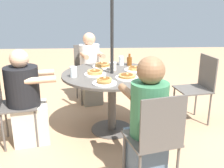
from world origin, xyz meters
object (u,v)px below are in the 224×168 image
object	(u,v)px
patio_chair_east	(88,69)
pancake_plate_b	(135,69)
diner_south	(27,102)
coffee_cup	(113,66)
patio_table	(112,84)
drinking_glass_b	(121,61)
pancake_plate_c	(102,65)
diner_east	(90,71)
syrup_bottle	(129,61)
drinking_glass_a	(73,72)
patio_chair_west	(156,136)
pancake_plate_d	(104,82)
patio_chair_north	(199,85)
pancake_plate_e	(95,73)
patio_chair_south	(10,101)
pancake_plate_a	(127,77)
diner_west	(147,125)

from	to	relation	value
patio_chair_east	pancake_plate_b	world-z (taller)	patio_chair_east
diner_south	coffee_cup	world-z (taller)	diner_south
patio_table	drinking_glass_b	world-z (taller)	drinking_glass_b
patio_chair_east	drinking_glass_b	xyz separation A→B (m)	(-0.71, -0.48, 0.29)
patio_chair_east	pancake_plate_c	distance (m)	0.88
patio_table	pancake_plate_c	bearing A→B (deg)	19.46
diner_east	drinking_glass_b	size ratio (longest dim) A/B	9.18
diner_east	pancake_plate_c	size ratio (longest dim) A/B	4.35
pancake_plate_b	drinking_glass_b	distance (m)	0.33
pancake_plate_b	syrup_bottle	xyz separation A→B (m)	(0.28, 0.04, 0.04)
patio_chair_east	drinking_glass_a	bearing A→B (deg)	68.40
drinking_glass_b	syrup_bottle	bearing A→B (deg)	-98.28
patio_chair_east	patio_chair_west	distance (m)	2.34
pancake_plate_d	syrup_bottle	distance (m)	0.87
pancake_plate_d	syrup_bottle	world-z (taller)	syrup_bottle
syrup_bottle	drinking_glass_b	distance (m)	0.11
pancake_plate_b	diner_east	bearing A→B (deg)	34.28
pancake_plate_d	pancake_plate_c	bearing A→B (deg)	0.78
patio_chair_north	drinking_glass_a	distance (m)	1.65
patio_chair_north	diner_east	size ratio (longest dim) A/B	0.81
pancake_plate_e	drinking_glass_b	size ratio (longest dim) A/B	2.11
drinking_glass_b	coffee_cup	bearing A→B (deg)	154.34
patio_chair_west	syrup_bottle	xyz separation A→B (m)	(1.52, 0.05, 0.29)
patio_chair_west	drinking_glass_b	distance (m)	1.57
pancake_plate_b	coffee_cup	distance (m)	0.27
patio_chair_west	drinking_glass_a	world-z (taller)	patio_chair_west
patio_chair_west	pancake_plate_e	distance (m)	1.20
patio_chair_north	patio_chair_east	xyz separation A→B (m)	(0.92, 1.49, 0.00)
pancake_plate_c	pancake_plate_e	world-z (taller)	same
patio_chair_east	patio_chair_west	world-z (taller)	same
patio_table	pancake_plate_c	size ratio (longest dim) A/B	4.68
pancake_plate_b	drinking_glass_a	world-z (taller)	drinking_glass_a
coffee_cup	drinking_glass_b	size ratio (longest dim) A/B	0.82
drinking_glass_b	pancake_plate_c	bearing A→B (deg)	110.89
patio_chair_south	drinking_glass_b	distance (m)	1.48
patio_chair_south	drinking_glass_a	xyz separation A→B (m)	(0.13, -0.69, 0.29)
pancake_plate_b	coffee_cup	xyz separation A→B (m)	(0.03, 0.27, 0.03)
pancake_plate_d	patio_chair_north	bearing A→B (deg)	-64.01
patio_chair_east	diner_east	bearing A→B (deg)	90.00
pancake_plate_d	pancake_plate_b	bearing A→B (deg)	-36.67
pancake_plate_a	syrup_bottle	distance (m)	0.62
diner_west	pancake_plate_b	size ratio (longest dim) A/B	4.50
pancake_plate_e	drinking_glass_b	bearing A→B (deg)	-36.41
diner_south	pancake_plate_a	bearing A→B (deg)	76.99
pancake_plate_a	pancake_plate_e	bearing A→B (deg)	65.55
patio_chair_east	diner_east	world-z (taller)	diner_east
patio_table	drinking_glass_a	world-z (taller)	drinking_glass_a
pancake_plate_e	pancake_plate_a	bearing A→B (deg)	-114.45
pancake_plate_c	syrup_bottle	size ratio (longest dim) A/B	1.63
coffee_cup	drinking_glass_b	bearing A→B (deg)	-25.66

